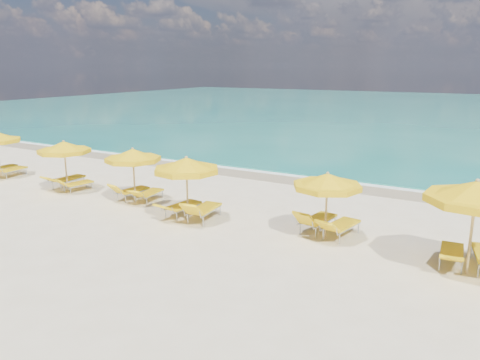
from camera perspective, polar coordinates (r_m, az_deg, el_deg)
The scene contains 21 objects.
ground_plane at distance 16.62m, azimuth -2.59°, elevation -5.09°, with size 120.00×120.00×0.00m, color beige.
ocean at distance 62.07m, azimuth 22.13°, elevation 7.79°, with size 120.00×80.00×0.30m, color #137063.
wet_sand_band at distance 22.96m, azimuth 7.35°, elevation 0.12°, with size 120.00×2.60×0.01m, color tan.
foam_line at distance 23.69m, azimuth 8.10°, elevation 0.52°, with size 120.00×1.20×0.03m, color white.
whitecap_near at distance 33.97m, azimuth 4.27°, elevation 4.62°, with size 14.00×0.36×0.05m, color white.
umbrella_1 at distance 21.57m, azimuth -20.67°, elevation 3.70°, with size 2.25×2.25×2.26m.
umbrella_2 at distance 18.98m, azimuth -12.93°, elevation 2.91°, with size 2.22×2.22×2.24m.
umbrella_3 at distance 16.29m, azimuth -6.54°, elevation 1.74°, with size 2.76×2.76×2.35m.
umbrella_4 at distance 14.72m, azimuth 10.60°, elevation -0.22°, with size 2.38×2.38×2.19m.
umbrella_5 at distance 13.32m, azimuth 26.84°, elevation -1.44°, with size 3.20×3.20×2.60m.
lounger_0_left at distance 26.75m, azimuth -26.91°, elevation 1.12°, with size 0.60×1.69×0.71m.
lounger_0_right at distance 25.82m, azimuth -26.04°, elevation 0.83°, with size 0.72×1.87×0.69m.
lounger_1_left at distance 22.56m, azimuth -20.26°, elevation -0.26°, with size 0.71×2.02×0.74m.
lounger_1_right at distance 21.75m, azimuth -19.19°, elevation -0.76°, with size 0.81×1.71×0.72m.
lounger_2_left at distance 19.83m, azimuth -13.01°, elevation -1.65°, with size 0.85×1.82×0.82m.
lounger_2_right at distance 19.32m, azimuth -11.05°, elevation -1.98°, with size 0.75×1.80×0.73m.
lounger_3_left at distance 17.27m, azimuth -7.08°, elevation -3.66°, with size 0.83×1.99×0.72m.
lounger_3_right at distance 16.74m, azimuth -4.44°, elevation -4.09°, with size 0.87×2.04×0.93m.
lounger_4_left at distance 15.82m, azimuth 9.39°, elevation -5.33°, with size 0.95×1.99×0.94m.
lounger_4_right at distance 15.42m, azimuth 12.15°, elevation -5.99°, with size 0.98×2.02×0.85m.
lounger_5_left at distance 14.32m, azimuth 24.36°, elevation -8.60°, with size 0.74×1.92×0.70m.
Camera 1 is at (8.48, -13.26, 5.36)m, focal length 35.00 mm.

